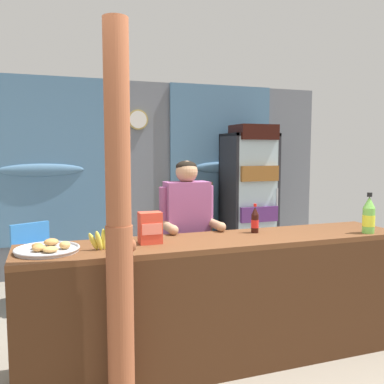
{
  "coord_description": "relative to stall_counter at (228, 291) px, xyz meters",
  "views": [
    {
      "loc": [
        -1.16,
        -2.46,
        1.63
      ],
      "look_at": [
        -0.04,
        0.74,
        1.3
      ],
      "focal_mm": 39.23,
      "sensor_mm": 36.0,
      "label": 1
    }
  ],
  "objects": [
    {
      "name": "ground_plane",
      "position": [
        -0.08,
        0.95,
        -0.6
      ],
      "size": [
        8.12,
        8.12,
        0.0
      ],
      "primitive_type": "plane",
      "color": "gray"
    },
    {
      "name": "plastic_lawn_chair",
      "position": [
        -1.37,
        1.88,
        -0.1
      ],
      "size": [
        0.59,
        0.59,
        0.86
      ],
      "color": "#3884D6",
      "rests_on": "ground"
    },
    {
      "name": "soda_bottle_lime_soda",
      "position": [
        1.2,
        -0.08,
        0.51
      ],
      "size": [
        0.1,
        0.1,
        0.33
      ],
      "color": "#75C64C",
      "rests_on": "stall_counter"
    },
    {
      "name": "drink_fridge",
      "position": [
        1.39,
        2.38,
        0.48
      ],
      "size": [
        0.65,
        0.63,
        1.97
      ],
      "color": "#232328",
      "rests_on": "ground"
    },
    {
      "name": "stall_counter",
      "position": [
        0.0,
        0.0,
        0.0
      ],
      "size": [
        2.97,
        0.59,
        0.97
      ],
      "color": "brown",
      "rests_on": "ground"
    },
    {
      "name": "bottle_shelf_rack",
      "position": [
        0.64,
        2.6,
        0.04
      ],
      "size": [
        0.48,
        0.28,
        1.21
      ],
      "color": "brown",
      "rests_on": "ground"
    },
    {
      "name": "soda_bottle_cola",
      "position": [
        0.34,
        0.24,
        0.47
      ],
      "size": [
        0.06,
        0.06,
        0.24
      ],
      "color": "black",
      "rests_on": "stall_counter"
    },
    {
      "name": "banana_bunch",
      "position": [
        -0.87,
        0.06,
        0.44
      ],
      "size": [
        0.27,
        0.05,
        0.16
      ],
      "color": "#DBCC42",
      "rests_on": "stall_counter"
    },
    {
      "name": "shopkeeper",
      "position": [
        -0.1,
        0.63,
        0.37
      ],
      "size": [
        0.49,
        0.42,
        1.55
      ],
      "color": "#28282D",
      "rests_on": "ground"
    },
    {
      "name": "pastry_tray",
      "position": [
        -1.25,
        0.11,
        0.39
      ],
      "size": [
        0.42,
        0.42,
        0.07
      ],
      "color": "#BCBCC1",
      "rests_on": "stall_counter"
    },
    {
      "name": "snack_box_crackers",
      "position": [
        -0.55,
        0.13,
        0.49
      ],
      "size": [
        0.16,
        0.12,
        0.23
      ],
      "color": "#E5422D",
      "rests_on": "stall_counter"
    },
    {
      "name": "timber_post",
      "position": [
        -0.84,
        -0.31,
        0.55
      ],
      "size": [
        0.18,
        0.16,
        2.38
      ],
      "color": "#995133",
      "rests_on": "ground"
    },
    {
      "name": "back_wall_curtained",
      "position": [
        -0.1,
        2.87,
        0.71
      ],
      "size": [
        5.51,
        0.22,
        2.55
      ],
      "color": "slate",
      "rests_on": "ground"
    }
  ]
}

